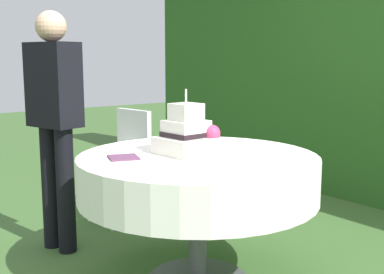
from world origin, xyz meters
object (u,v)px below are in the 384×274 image
at_px(serving_plate_right, 224,145).
at_px(serving_plate_near, 196,141).
at_px(serving_plate_left, 122,145).
at_px(serving_plate_far, 256,156).
at_px(napkin_stack, 123,157).
at_px(cake_table, 198,176).
at_px(wedding_cake, 187,135).
at_px(standing_person, 55,115).
at_px(garden_chair, 124,154).

bearing_deg(serving_plate_right, serving_plate_near, -168.09).
bearing_deg(serving_plate_left, serving_plate_far, 27.78).
relative_size(serving_plate_near, serving_plate_far, 1.11).
distance_m(serving_plate_left, napkin_stack, 0.41).
height_order(cake_table, wedding_cake, wedding_cake).
height_order(serving_plate_left, serving_plate_right, same).
distance_m(serving_plate_right, standing_person, 1.14).
bearing_deg(serving_plate_right, wedding_cake, -80.66).
relative_size(wedding_cake, serving_plate_far, 3.19).
height_order(serving_plate_far, garden_chair, garden_chair).
xyz_separation_m(serving_plate_near, standing_person, (-0.63, -0.70, 0.17)).
xyz_separation_m(cake_table, serving_plate_left, (-0.53, -0.19, 0.13)).
relative_size(serving_plate_near, standing_person, 0.08).
height_order(serving_plate_near, serving_plate_right, same).
height_order(serving_plate_far, serving_plate_left, same).
xyz_separation_m(serving_plate_right, garden_chair, (-1.13, -0.06, -0.22)).
relative_size(serving_plate_far, garden_chair, 0.13).
height_order(serving_plate_left, napkin_stack, serving_plate_left).
distance_m(serving_plate_left, serving_plate_right, 0.64).
relative_size(wedding_cake, serving_plate_left, 3.12).
distance_m(serving_plate_near, serving_plate_left, 0.48).
xyz_separation_m(serving_plate_far, standing_person, (-1.21, -0.66, 0.17)).
bearing_deg(serving_plate_far, garden_chair, 179.31).
bearing_deg(napkin_stack, serving_plate_near, 104.52).
distance_m(napkin_stack, standing_person, 0.81).
bearing_deg(napkin_stack, serving_plate_right, 85.59).
height_order(cake_table, serving_plate_far, serving_plate_far).
bearing_deg(wedding_cake, cake_table, 19.49).
relative_size(cake_table, serving_plate_far, 11.72).
bearing_deg(serving_plate_near, wedding_cake, -45.82).
bearing_deg(cake_table, serving_plate_left, -160.29).
relative_size(wedding_cake, garden_chair, 0.42).
distance_m(wedding_cake, serving_plate_right, 0.35).
height_order(serving_plate_near, serving_plate_far, same).
distance_m(serving_plate_near, garden_chair, 0.94).
distance_m(cake_table, garden_chair, 1.28).
height_order(wedding_cake, napkin_stack, wedding_cake).
bearing_deg(wedding_cake, serving_plate_near, 134.18).
bearing_deg(serving_plate_left, cake_table, 19.71).
relative_size(wedding_cake, standing_person, 0.23).
bearing_deg(serving_plate_left, wedding_cake, 19.74).
distance_m(serving_plate_right, napkin_stack, 0.69).
bearing_deg(standing_person, serving_plate_far, 28.62).
bearing_deg(garden_chair, serving_plate_right, 3.28).
relative_size(cake_table, standing_person, 0.85).
distance_m(wedding_cake, serving_plate_left, 0.50).
relative_size(cake_table, serving_plate_left, 11.46).
height_order(wedding_cake, garden_chair, wedding_cake).
bearing_deg(cake_table, garden_chair, 169.32).
xyz_separation_m(serving_plate_left, garden_chair, (-0.72, 0.43, -0.22)).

